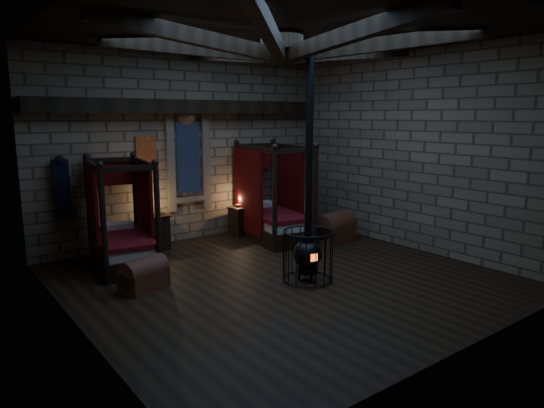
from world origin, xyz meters
TOP-DOWN VIEW (x-y plane):
  - room at (-0.00, 0.09)m, footprint 7.02×7.02m
  - bed_left at (-2.00, 2.41)m, footprint 1.33×2.07m
  - bed_right at (1.56, 2.33)m, footprint 1.44×2.24m
  - trunk_left at (-2.20, 0.91)m, footprint 0.85×0.68m
  - trunk_right at (2.53, 1.24)m, footprint 1.03×0.75m
  - nightstand_left at (-0.98, 3.07)m, footprint 0.52×0.50m
  - nightstand_right at (1.10, 3.04)m, footprint 0.48×0.46m
  - stove at (0.25, -0.42)m, footprint 0.88×0.88m

SIDE VIEW (x-z plane):
  - trunk_left at x=-2.20m, z-range -0.03..0.52m
  - trunk_right at x=2.53m, z-range -0.04..0.65m
  - nightstand_right at x=1.10m, z-range -0.02..0.73m
  - nightstand_left at x=-0.98m, z-range -0.07..0.85m
  - bed_left at x=-2.00m, z-range -0.51..1.51m
  - bed_right at x=1.56m, z-range -0.55..1.63m
  - stove at x=0.25m, z-range -1.45..2.60m
  - room at x=0.00m, z-range 1.60..5.89m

